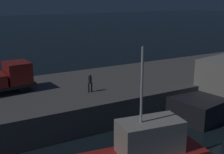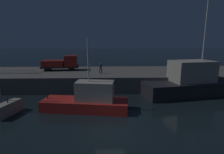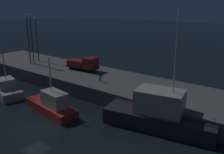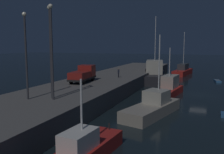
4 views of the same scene
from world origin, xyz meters
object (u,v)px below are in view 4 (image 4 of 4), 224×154
object	(u,v)px
fishing_boat_white	(183,71)
utility_truck	(83,74)
lamp_post_central	(51,46)
lamp_post_west	(26,50)
bollard_west	(146,70)
fishing_trawler_red	(154,74)
dockworker	(119,72)
rowboat_white_mid	(217,81)
fishing_boat_blue	(153,107)
bollard_central	(149,69)
lamp_post_east	(52,46)
fishing_boat_orange	(169,88)
fishing_trawler_green	(83,151)

from	to	relation	value
fishing_boat_white	utility_truck	bearing A→B (deg)	161.16
lamp_post_central	utility_truck	xyz separation A→B (m)	(11.20, 2.31, -4.20)
lamp_post_west	bollard_west	world-z (taller)	lamp_post_west
fishing_trawler_red	fishing_boat_white	world-z (taller)	fishing_trawler_red
dockworker	bollard_west	bearing A→B (deg)	-12.31
lamp_post_west	dockworker	bearing A→B (deg)	-8.97
lamp_post_west	fishing_trawler_red	bearing A→B (deg)	-12.29
rowboat_white_mid	lamp_post_west	distance (m)	40.95
rowboat_white_mid	fishing_boat_blue	bearing A→B (deg)	165.52
bollard_west	bollard_central	distance (m)	2.73
bollard_west	dockworker	bearing A→B (deg)	167.69
rowboat_white_mid	lamp_post_east	size ratio (longest dim) A/B	0.33
lamp_post_west	fishing_boat_white	bearing A→B (deg)	-13.59
lamp_post_west	utility_truck	world-z (taller)	lamp_post_west
fishing_boat_orange	fishing_trawler_green	xyz separation A→B (m)	(-24.06, 1.98, -0.27)
fishing_boat_white	fishing_trawler_green	bearing A→B (deg)	178.36
lamp_post_west	lamp_post_east	bearing A→B (deg)	-72.41
lamp_post_east	utility_truck	distance (m)	12.70
rowboat_white_mid	lamp_post_east	bearing A→B (deg)	154.75
fishing_boat_white	fishing_trawler_green	size ratio (longest dim) A/B	1.38
fishing_boat_white	dockworker	bearing A→B (deg)	163.22
fishing_trawler_green	lamp_post_east	world-z (taller)	lamp_post_east
fishing_boat_blue	lamp_post_west	distance (m)	14.62
fishing_boat_orange	lamp_post_west	size ratio (longest dim) A/B	1.03
fishing_boat_orange	lamp_post_central	distance (m)	20.24
fishing_boat_orange	fishing_trawler_red	bearing A→B (deg)	20.72
fishing_trawler_green	dockworker	distance (m)	25.96
fishing_boat_orange	lamp_post_central	xyz separation A→B (m)	(-16.69, 9.45, 6.49)
fishing_boat_blue	lamp_post_west	bearing A→B (deg)	119.88
fishing_boat_blue	fishing_trawler_green	xyz separation A→B (m)	(-12.69, 1.92, -0.08)
lamp_post_central	fishing_boat_blue	bearing A→B (deg)	-60.48
lamp_post_central	dockworker	xyz separation A→B (m)	(17.66, -0.94, -4.49)
fishing_boat_white	bollard_west	distance (m)	17.34
fishing_boat_blue	utility_truck	size ratio (longest dim) A/B	1.59
lamp_post_east	fishing_trawler_green	bearing A→B (deg)	-134.64
fishing_boat_white	fishing_trawler_green	xyz separation A→B (m)	(-51.57, 1.48, -0.20)
fishing_trawler_green	rowboat_white_mid	size ratio (longest dim) A/B	2.52
lamp_post_east	bollard_central	size ratio (longest dim) A/B	14.75
rowboat_white_mid	utility_truck	world-z (taller)	utility_truck
fishing_boat_white	bollard_west	xyz separation A→B (m)	(-16.29, 5.76, 1.50)
lamp_post_central	fishing_boat_orange	bearing A→B (deg)	-29.52
fishing_trawler_red	bollard_central	world-z (taller)	fishing_trawler_red
fishing_boat_blue	lamp_post_west	world-z (taller)	lamp_post_west
lamp_post_west	lamp_post_east	distance (m)	2.65
fishing_boat_blue	bollard_central	bearing A→B (deg)	13.53
dockworker	lamp_post_central	bearing A→B (deg)	176.94
fishing_boat_white	bollard_west	size ratio (longest dim) A/B	17.21
lamp_post_west	dockworker	size ratio (longest dim) A/B	5.60
fishing_boat_white	lamp_post_central	xyz separation A→B (m)	(-44.19, 8.94, 6.56)
fishing_trawler_red	fishing_boat_orange	world-z (taller)	fishing_trawler_red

